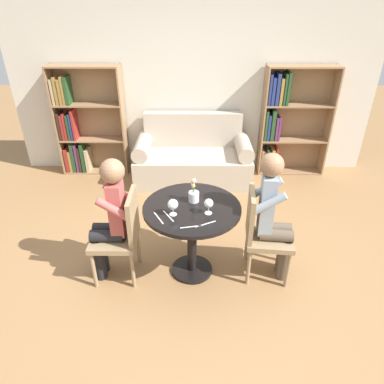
{
  "coord_description": "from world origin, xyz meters",
  "views": [
    {
      "loc": [
        0.02,
        -2.56,
        2.39
      ],
      "look_at": [
        0.0,
        0.05,
        0.88
      ],
      "focal_mm": 32.0,
      "sensor_mm": 36.0,
      "label": 1
    }
  ],
  "objects_px": {
    "bookshelf_left": "(83,126)",
    "person_left": "(110,217)",
    "flower_vase": "(194,194)",
    "bookshelf_right": "(286,122)",
    "couch": "(193,159)",
    "chair_left": "(122,233)",
    "chair_right": "(262,231)",
    "wine_glass_right": "(209,204)",
    "wine_glass_left": "(173,205)",
    "person_right": "(274,215)"
  },
  "relations": [
    {
      "from": "bookshelf_right",
      "to": "person_left",
      "type": "height_order",
      "value": "bookshelf_right"
    },
    {
      "from": "person_left",
      "to": "person_right",
      "type": "xyz_separation_m",
      "value": [
        1.47,
        0.02,
        0.01
      ]
    },
    {
      "from": "couch",
      "to": "wine_glass_left",
      "type": "xyz_separation_m",
      "value": [
        -0.16,
        -2.1,
        0.54
      ]
    },
    {
      "from": "flower_vase",
      "to": "bookshelf_left",
      "type": "bearing_deg",
      "value": 127.17
    },
    {
      "from": "bookshelf_right",
      "to": "flower_vase",
      "type": "xyz_separation_m",
      "value": [
        -1.33,
        -2.16,
        0.05
      ]
    },
    {
      "from": "wine_glass_left",
      "to": "bookshelf_left",
      "type": "bearing_deg",
      "value": 121.57
    },
    {
      "from": "couch",
      "to": "bookshelf_left",
      "type": "bearing_deg",
      "value": 170.55
    },
    {
      "from": "couch",
      "to": "wine_glass_right",
      "type": "height_order",
      "value": "couch"
    },
    {
      "from": "chair_left",
      "to": "flower_vase",
      "type": "relative_size",
      "value": 3.88
    },
    {
      "from": "bookshelf_right",
      "to": "wine_glass_right",
      "type": "bearing_deg",
      "value": -117.07
    },
    {
      "from": "couch",
      "to": "flower_vase",
      "type": "relative_size",
      "value": 7.08
    },
    {
      "from": "bookshelf_left",
      "to": "person_left",
      "type": "xyz_separation_m",
      "value": [
        0.88,
        -2.29,
        -0.05
      ]
    },
    {
      "from": "bookshelf_left",
      "to": "flower_vase",
      "type": "xyz_separation_m",
      "value": [
        1.63,
        -2.15,
        0.12
      ]
    },
    {
      "from": "chair_left",
      "to": "flower_vase",
      "type": "xyz_separation_m",
      "value": [
        0.66,
        0.13,
        0.34
      ]
    },
    {
      "from": "chair_right",
      "to": "person_right",
      "type": "bearing_deg",
      "value": -93.74
    },
    {
      "from": "wine_glass_right",
      "to": "flower_vase",
      "type": "distance_m",
      "value": 0.24
    },
    {
      "from": "bookshelf_right",
      "to": "flower_vase",
      "type": "relative_size",
      "value": 6.77
    },
    {
      "from": "bookshelf_right",
      "to": "chair_left",
      "type": "distance_m",
      "value": 3.05
    },
    {
      "from": "person_left",
      "to": "wine_glass_right",
      "type": "distance_m",
      "value": 0.9
    },
    {
      "from": "flower_vase",
      "to": "bookshelf_right",
      "type": "bearing_deg",
      "value": 58.32
    },
    {
      "from": "bookshelf_right",
      "to": "person_right",
      "type": "bearing_deg",
      "value": -105.13
    },
    {
      "from": "person_right",
      "to": "bookshelf_left",
      "type": "bearing_deg",
      "value": 51.57
    },
    {
      "from": "couch",
      "to": "flower_vase",
      "type": "xyz_separation_m",
      "value": [
        0.01,
        -1.88,
        0.52
      ]
    },
    {
      "from": "bookshelf_left",
      "to": "person_right",
      "type": "bearing_deg",
      "value": -43.9
    },
    {
      "from": "person_right",
      "to": "flower_vase",
      "type": "relative_size",
      "value": 5.49
    },
    {
      "from": "chair_right",
      "to": "wine_glass_left",
      "type": "relative_size",
      "value": 6.09
    },
    {
      "from": "person_right",
      "to": "bookshelf_right",
      "type": "bearing_deg",
      "value": -9.66
    },
    {
      "from": "chair_right",
      "to": "flower_vase",
      "type": "bearing_deg",
      "value": 86.89
    },
    {
      "from": "bookshelf_right",
      "to": "wine_glass_left",
      "type": "xyz_separation_m",
      "value": [
        -1.51,
        -2.37,
        0.07
      ]
    },
    {
      "from": "person_left",
      "to": "flower_vase",
      "type": "bearing_deg",
      "value": 100.11
    },
    {
      "from": "couch",
      "to": "wine_glass_left",
      "type": "height_order",
      "value": "couch"
    },
    {
      "from": "couch",
      "to": "wine_glass_right",
      "type": "distance_m",
      "value": 2.16
    },
    {
      "from": "couch",
      "to": "chair_right",
      "type": "distance_m",
      "value": 2.09
    },
    {
      "from": "flower_vase",
      "to": "wine_glass_left",
      "type": "bearing_deg",
      "value": -128.65
    },
    {
      "from": "wine_glass_left",
      "to": "bookshelf_right",
      "type": "bearing_deg",
      "value": 57.62
    },
    {
      "from": "chair_left",
      "to": "flower_vase",
      "type": "height_order",
      "value": "flower_vase"
    },
    {
      "from": "person_left",
      "to": "wine_glass_right",
      "type": "height_order",
      "value": "person_left"
    },
    {
      "from": "couch",
      "to": "chair_left",
      "type": "height_order",
      "value": "couch"
    },
    {
      "from": "wine_glass_right",
      "to": "bookshelf_left",
      "type": "bearing_deg",
      "value": 126.82
    },
    {
      "from": "chair_left",
      "to": "chair_right",
      "type": "relative_size",
      "value": 1.0
    },
    {
      "from": "couch",
      "to": "chair_left",
      "type": "relative_size",
      "value": 1.83
    },
    {
      "from": "bookshelf_left",
      "to": "wine_glass_right",
      "type": "height_order",
      "value": "bookshelf_left"
    },
    {
      "from": "chair_left",
      "to": "person_left",
      "type": "bearing_deg",
      "value": -90.02
    },
    {
      "from": "chair_right",
      "to": "flower_vase",
      "type": "xyz_separation_m",
      "value": [
        -0.63,
        0.1,
        0.34
      ]
    },
    {
      "from": "bookshelf_left",
      "to": "person_left",
      "type": "bearing_deg",
      "value": -68.86
    },
    {
      "from": "chair_right",
      "to": "person_right",
      "type": "height_order",
      "value": "person_right"
    },
    {
      "from": "bookshelf_right",
      "to": "person_right",
      "type": "xyz_separation_m",
      "value": [
        -0.61,
        -2.26,
        -0.11
      ]
    },
    {
      "from": "bookshelf_left",
      "to": "chair_right",
      "type": "distance_m",
      "value": 3.2
    },
    {
      "from": "bookshelf_right",
      "to": "person_left",
      "type": "xyz_separation_m",
      "value": [
        -2.08,
        -2.29,
        -0.12
      ]
    },
    {
      "from": "bookshelf_left",
      "to": "chair_right",
      "type": "bearing_deg",
      "value": -44.8
    }
  ]
}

